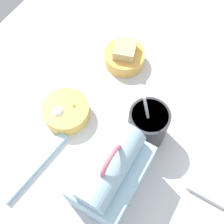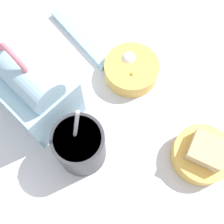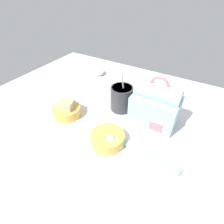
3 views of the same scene
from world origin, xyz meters
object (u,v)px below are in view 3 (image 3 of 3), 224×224
Objects in this scene: bento_bowl_sandwich at (67,110)px; computer_mouse at (100,72)px; bento_bowl_snacks at (107,138)px; lunch_bag at (155,106)px; soup_cup at (122,98)px; keyboard at (128,82)px; chopstick_case at (150,156)px.

bento_bowl_sandwich is 1.69× the size of computer_mouse.
bento_bowl_snacks reaches higher than computer_mouse.
lunch_bag reaches higher than soup_cup.
bento_bowl_snacks is 1.75× the size of computer_mouse.
bento_bowl_sandwich reaches higher than keyboard.
chopstick_case is at bearing -41.86° from soup_cup.
keyboard is 2.52× the size of bento_bowl_sandwich.
chopstick_case is at bearing -72.17° from lunch_bag.
keyboard is 4.28× the size of computer_mouse.
bento_bowl_sandwich is (-35.82, -16.11, -5.79)cm from lunch_bag.
keyboard is 35.46cm from lunch_bag.
soup_cup is 0.88× the size of chopstick_case.
lunch_bag reaches higher than bento_bowl_snacks.
bento_bowl_snacks is at bearing -117.06° from lunch_bag.
soup_cup is at bearing -40.78° from computer_mouse.
computer_mouse is 68.72cm from chopstick_case.
lunch_bag is 1.13× the size of soup_cup.
chopstick_case is at bearing -4.23° from bento_bowl_sandwich.
soup_cup is 2.63× the size of computer_mouse.
lunch_bag is at bearing -4.37° from soup_cup.
lunch_bag reaches higher than bento_bowl_sandwich.
soup_cup is 38.29cm from computer_mouse.
chopstick_case is (22.87, -20.49, -5.34)cm from soup_cup.
bento_bowl_sandwich is at bearing -137.75° from soup_cup.
soup_cup reaches higher than computer_mouse.
lunch_bag is at bearing -29.86° from computer_mouse.
lunch_bag is (24.44, -24.54, 7.58)cm from keyboard.
lunch_bag reaches higher than chopstick_case.
lunch_bag reaches higher than keyboard.
computer_mouse is at bearing 175.75° from keyboard.
lunch_bag is 1.75× the size of bento_bowl_sandwich.
lunch_bag is 16.92cm from soup_cup.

